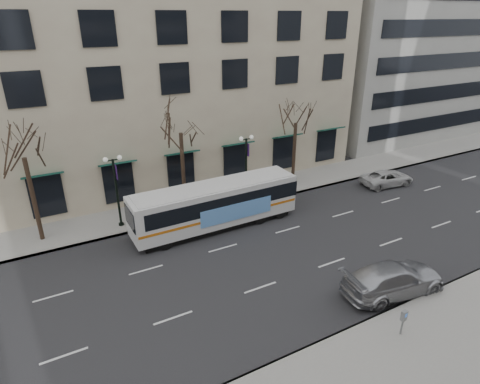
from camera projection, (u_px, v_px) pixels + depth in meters
ground at (240, 266)px, 23.68m from camera, size 160.00×160.00×0.00m
sidewalk_far at (241, 194)px, 33.06m from camera, size 80.00×4.00×0.15m
building_hotel at (105, 35)px, 34.80m from camera, size 40.00×20.00×24.00m
tree_far_left at (21, 143)px, 23.66m from camera, size 3.60×3.60×8.34m
tree_far_mid at (180, 120)px, 27.94m from camera, size 3.60×3.60×8.55m
tree_far_right at (296, 111)px, 32.51m from camera, size 3.60×3.60×8.06m
lamp_post_left at (117, 188)px, 26.89m from camera, size 1.22×0.45×5.21m
lamp_post_right at (246, 164)px, 31.26m from camera, size 1.22×0.45×5.21m
city_bus at (217, 204)px, 27.46m from camera, size 11.77×2.71×3.18m
silver_car at (394, 279)px, 21.16m from camera, size 6.02×3.04×1.68m
white_pickup at (387, 178)px, 34.75m from camera, size 4.92×2.72×1.30m
pay_station at (404, 318)px, 18.08m from camera, size 0.30×0.21×1.31m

